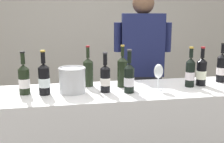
{
  "coord_description": "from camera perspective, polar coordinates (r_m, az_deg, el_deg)",
  "views": [
    {
      "loc": [
        -0.5,
        -2.08,
        1.51
      ],
      "look_at": [
        -0.12,
        0.0,
        1.06
      ],
      "focal_mm": 45.29,
      "sensor_mm": 36.0,
      "label": 1
    }
  ],
  "objects": [
    {
      "name": "wall_back",
      "position": [
        4.71,
        -4.35,
        10.66
      ],
      "size": [
        8.0,
        0.1,
        2.8
      ],
      "primitive_type": "cube",
      "color": "beige",
      "rests_on": "ground_plane"
    },
    {
      "name": "counter",
      "position": [
        2.39,
        2.85,
        -14.26
      ],
      "size": [
        2.16,
        0.59,
        0.91
      ],
      "primitive_type": "cube",
      "color": "white",
      "rests_on": "ground_plane"
    },
    {
      "name": "wine_bottle_0",
      "position": [
        2.37,
        15.52,
        -0.09
      ],
      "size": [
        0.07,
        0.07,
        0.33
      ],
      "color": "black",
      "rests_on": "counter"
    },
    {
      "name": "wine_bottle_1",
      "position": [
        2.12,
        -13.55,
        -1.43
      ],
      "size": [
        0.08,
        0.08,
        0.33
      ],
      "color": "black",
      "rests_on": "counter"
    },
    {
      "name": "wine_bottle_2",
      "position": [
        2.17,
        -17.33,
        -1.49
      ],
      "size": [
        0.08,
        0.08,
        0.32
      ],
      "color": "black",
      "rests_on": "counter"
    },
    {
      "name": "wine_bottle_3",
      "position": [
        2.31,
        -4.83,
        0.08
      ],
      "size": [
        0.08,
        0.08,
        0.33
      ],
      "color": "black",
      "rests_on": "counter"
    },
    {
      "name": "wine_bottle_4",
      "position": [
        2.12,
        3.48,
        -1.23
      ],
      "size": [
        0.08,
        0.08,
        0.33
      ],
      "color": "black",
      "rests_on": "counter"
    },
    {
      "name": "wine_bottle_5",
      "position": [
        2.28,
        2.11,
        0.15
      ],
      "size": [
        0.08,
        0.08,
        0.34
      ],
      "color": "black",
      "rests_on": "counter"
    },
    {
      "name": "wine_bottle_6",
      "position": [
        2.43,
        17.62,
        -0.0
      ],
      "size": [
        0.08,
        0.08,
        0.32
      ],
      "color": "black",
      "rests_on": "counter"
    },
    {
      "name": "wine_bottle_7",
      "position": [
        2.13,
        -1.38,
        -1.31
      ],
      "size": [
        0.08,
        0.08,
        0.31
      ],
      "color": "black",
      "rests_on": "counter"
    },
    {
      "name": "wine_bottle_8",
      "position": [
        2.61,
        21.2,
        0.75
      ],
      "size": [
        0.08,
        0.08,
        0.34
      ],
      "color": "black",
      "rests_on": "counter"
    },
    {
      "name": "wine_glass",
      "position": [
        2.22,
        9.37,
        -0.17
      ],
      "size": [
        0.08,
        0.08,
        0.2
      ],
      "color": "silver",
      "rests_on": "counter"
    },
    {
      "name": "ice_bucket",
      "position": [
        2.14,
        -8.02,
        -1.67
      ],
      "size": [
        0.2,
        0.2,
        0.19
      ],
      "color": "silver",
      "rests_on": "counter"
    },
    {
      "name": "person_server",
      "position": [
        2.94,
        6.01,
        -1.44
      ],
      "size": [
        0.57,
        0.31,
        1.7
      ],
      "color": "black",
      "rests_on": "ground_plane"
    }
  ]
}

